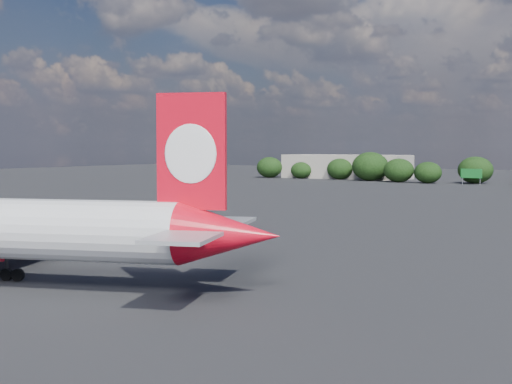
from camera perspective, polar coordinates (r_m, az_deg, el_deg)
The scene contains 3 objects.
ground at distance 96.76m, azimuth 7.65°, elevation -2.86°, with size 500.00×500.00×0.00m, color black.
terminal_building at distance 243.37m, azimuth 7.25°, elevation 2.03°, with size 42.00×16.00×8.00m.
highway_sign at distance 211.44m, azimuth 16.85°, elevation 1.41°, with size 6.00×0.30×4.50m.
Camera 1 is at (41.35, -26.79, 11.00)m, focal length 50.00 mm.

